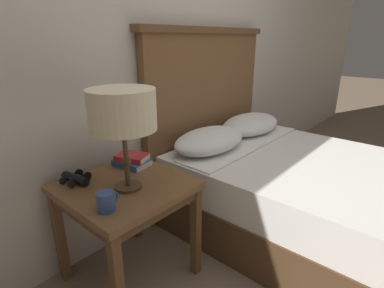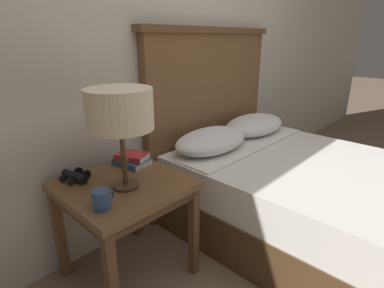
% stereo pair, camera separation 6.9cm
% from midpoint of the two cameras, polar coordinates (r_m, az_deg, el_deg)
% --- Properties ---
extents(ground_plane, '(20.00, 20.00, 0.00)m').
position_cam_midpoint_polar(ground_plane, '(2.00, 18.96, -20.91)').
color(ground_plane, '#7A6651').
rests_on(ground_plane, ground).
extents(wall_back, '(8.00, 0.06, 2.60)m').
position_cam_midpoint_polar(wall_back, '(2.10, -3.08, 20.56)').
color(wall_back, beige).
rests_on(wall_back, ground_plane).
extents(nightstand, '(0.58, 0.58, 0.57)m').
position_cam_midpoint_polar(nightstand, '(1.60, -11.63, -9.62)').
color(nightstand, brown).
rests_on(nightstand, ground_plane).
extents(bed, '(1.34, 2.06, 1.34)m').
position_cam_midpoint_polar(bed, '(2.10, 23.77, -9.31)').
color(bed, '#4E3520').
rests_on(bed, ground_plane).
extents(table_lamp, '(0.30, 0.30, 0.48)m').
position_cam_midpoint_polar(table_lamp, '(1.38, -12.21, 6.20)').
color(table_lamp, '#4C3823').
rests_on(table_lamp, nightstand).
extents(book_on_nightstand, '(0.17, 0.21, 0.04)m').
position_cam_midpoint_polar(book_on_nightstand, '(1.75, -10.31, -3.34)').
color(book_on_nightstand, silver).
rests_on(book_on_nightstand, nightstand).
extents(book_stacked_on_top, '(0.18, 0.20, 0.03)m').
position_cam_midpoint_polar(book_stacked_on_top, '(1.74, -10.27, -2.32)').
color(book_stacked_on_top, silver).
rests_on(book_stacked_on_top, book_on_nightstand).
extents(binoculars_pair, '(0.15, 0.16, 0.05)m').
position_cam_midpoint_polar(binoculars_pair, '(1.64, -20.30, -5.80)').
color(binoculars_pair, black).
rests_on(binoculars_pair, nightstand).
extents(coffee_mug, '(0.10, 0.08, 0.08)m').
position_cam_midpoint_polar(coffee_mug, '(1.34, -15.41, -10.17)').
color(coffee_mug, '#334C84').
rests_on(coffee_mug, nightstand).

